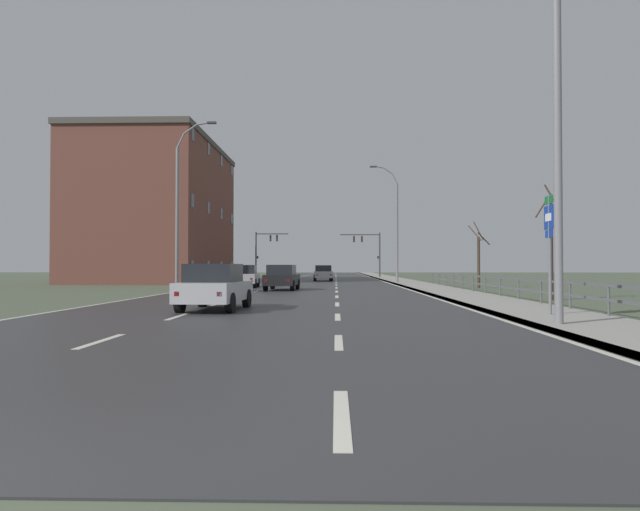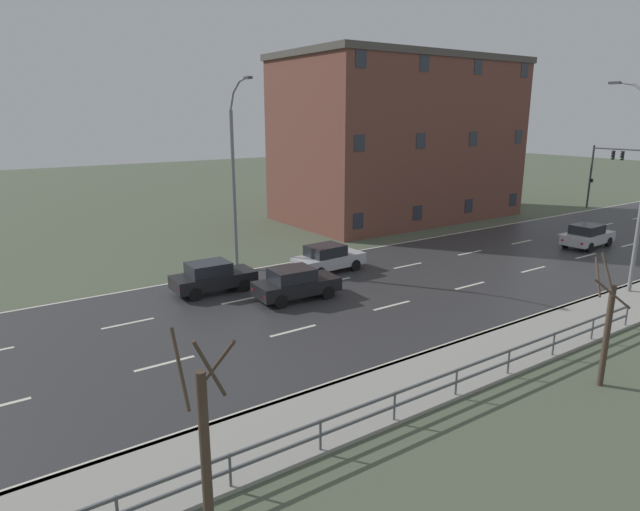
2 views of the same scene
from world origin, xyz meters
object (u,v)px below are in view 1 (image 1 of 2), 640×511
at_px(street_lamp_foreground, 552,113).
at_px(car_distant, 282,277).
at_px(street_lamp_left_bank, 180,207).
at_px(highway_sign, 549,239).
at_px(traffic_signal_left, 264,247).
at_px(car_far_left, 215,287).
at_px(street_lamp_midground, 395,225).
at_px(car_mid_centre, 323,273).
at_px(car_near_left, 220,278).
at_px(traffic_signal_right, 370,247).
at_px(car_far_right, 245,276).
at_px(brick_building, 158,213).

bearing_deg(street_lamp_foreground, car_distant, 111.88).
distance_m(street_lamp_left_bank, highway_sign, 24.56).
relative_size(traffic_signal_left, car_far_left, 1.40).
bearing_deg(street_lamp_midground, street_lamp_foreground, -89.97).
bearing_deg(car_far_left, street_lamp_foreground, -27.18).
height_order(car_mid_centre, car_far_left, same).
height_order(car_mid_centre, car_distant, same).
distance_m(street_lamp_midground, car_near_left, 21.14).
relative_size(street_lamp_midground, car_distant, 2.44).
bearing_deg(traffic_signal_right, car_distant, -101.56).
height_order(car_far_right, brick_building, brick_building).
height_order(car_mid_centre, car_far_right, same).
distance_m(street_lamp_foreground, brick_building, 45.84).
bearing_deg(car_far_left, brick_building, 113.25).
bearing_deg(street_lamp_midground, street_lamp_left_bank, -136.44).
distance_m(street_lamp_left_bank, traffic_signal_right, 39.92).
xyz_separation_m(traffic_signal_right, car_far_left, (-8.41, -53.25, -3.17)).
height_order(traffic_signal_left, car_near_left, traffic_signal_left).
xyz_separation_m(traffic_signal_left, car_near_left, (2.60, -39.86, -3.18)).
xyz_separation_m(car_mid_centre, car_near_left, (-5.30, -24.55, 0.00)).
height_order(street_lamp_foreground, car_far_left, street_lamp_foreground).
bearing_deg(highway_sign, brick_building, 121.80).
distance_m(street_lamp_midground, traffic_signal_left, 26.93).
xyz_separation_m(street_lamp_midground, street_lamp_left_bank, (-14.88, -14.15, 0.14)).
bearing_deg(car_near_left, car_distant, 42.64).
height_order(highway_sign, car_mid_centre, highway_sign).
relative_size(street_lamp_foreground, brick_building, 0.53).
relative_size(traffic_signal_left, car_far_right, 1.40).
xyz_separation_m(street_lamp_foreground, car_far_left, (-9.26, 5.33, -4.37)).
bearing_deg(street_lamp_foreground, car_far_right, 114.51).
xyz_separation_m(street_lamp_midground, brick_building, (-22.23, 4.67, 1.62)).
bearing_deg(highway_sign, car_near_left, 129.06).
bearing_deg(car_distant, street_lamp_foreground, -65.07).
bearing_deg(car_mid_centre, brick_building, -173.33).
bearing_deg(traffic_signal_right, car_near_left, -105.14).
xyz_separation_m(street_lamp_midground, car_distant, (-8.48, -14.21, -4.21)).
height_order(car_distant, car_near_left, same).
relative_size(street_lamp_foreground, car_far_right, 2.51).
bearing_deg(brick_building, street_lamp_midground, -11.88).
relative_size(car_far_left, car_far_right, 1.00).
height_order(street_lamp_left_bank, brick_building, brick_building).
relative_size(street_lamp_midground, car_far_right, 2.44).
xyz_separation_m(car_far_left, car_near_left, (-2.49, 12.97, 0.00)).
relative_size(traffic_signal_right, car_far_right, 1.37).
relative_size(street_lamp_left_bank, car_far_left, 2.52).
bearing_deg(car_far_left, traffic_signal_right, 83.77).
bearing_deg(street_lamp_left_bank, street_lamp_midground, 43.56).
distance_m(street_lamp_foreground, car_distant, 23.22).
xyz_separation_m(car_mid_centre, brick_building, (-15.79, -2.79, 5.83)).
height_order(car_mid_centre, brick_building, brick_building).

